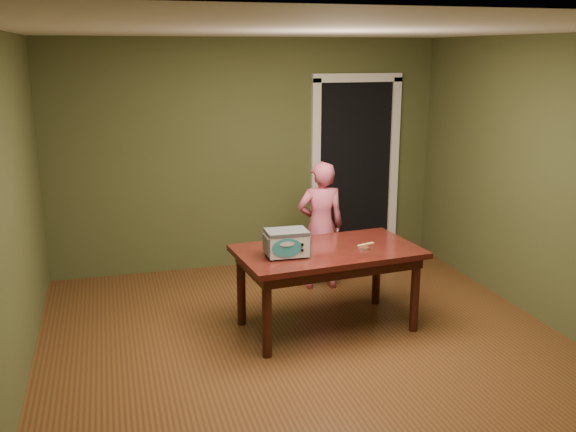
{
  "coord_description": "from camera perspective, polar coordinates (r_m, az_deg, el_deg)",
  "views": [
    {
      "loc": [
        -1.55,
        -4.59,
        2.45
      ],
      "look_at": [
        0.04,
        1.0,
        0.95
      ],
      "focal_mm": 40.0,
      "sensor_mm": 36.0,
      "label": 1
    }
  ],
  "objects": [
    {
      "name": "spatula",
      "position": [
        5.85,
        6.93,
        -2.5
      ],
      "size": [
        0.18,
        0.08,
        0.01
      ],
      "primitive_type": "cube",
      "rotation": [
        0.0,
        0.0,
        0.31
      ],
      "color": "#EEC867",
      "rests_on": "dining_table"
    },
    {
      "name": "room_shell",
      "position": [
        4.9,
        2.71,
        5.73
      ],
      "size": [
        4.52,
        5.02,
        2.61
      ],
      "color": "#474D29",
      "rests_on": "ground"
    },
    {
      "name": "floor",
      "position": [
        5.43,
        2.5,
        -12.37
      ],
      "size": [
        5.0,
        5.0,
        0.0
      ],
      "primitive_type": "plane",
      "color": "brown",
      "rests_on": "ground"
    },
    {
      "name": "child",
      "position": [
        6.7,
        2.92,
        -0.88
      ],
      "size": [
        0.52,
        0.37,
        1.36
      ],
      "primitive_type": "imported",
      "rotation": [
        0.0,
        0.0,
        3.05
      ],
      "color": "#CC5470",
      "rests_on": "floor"
    },
    {
      "name": "dining_table",
      "position": [
        5.72,
        3.54,
        -3.89
      ],
      "size": [
        1.68,
        1.05,
        0.75
      ],
      "rotation": [
        0.0,
        0.0,
        0.1
      ],
      "color": "#330F0B",
      "rests_on": "floor"
    },
    {
      "name": "toy_oven",
      "position": [
        5.45,
        -0.12,
        -2.34
      ],
      "size": [
        0.38,
        0.27,
        0.23
      ],
      "rotation": [
        0.0,
        0.0,
        -0.03
      ],
      "color": "#4C4F54",
      "rests_on": "dining_table"
    },
    {
      "name": "doorway",
      "position": [
        8.03,
        5.17,
        4.4
      ],
      "size": [
        1.1,
        0.66,
        2.25
      ],
      "color": "black",
      "rests_on": "ground"
    },
    {
      "name": "baking_pan",
      "position": [
        5.71,
        6.73,
        -2.84
      ],
      "size": [
        0.1,
        0.1,
        0.02
      ],
      "color": "silver",
      "rests_on": "dining_table"
    }
  ]
}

